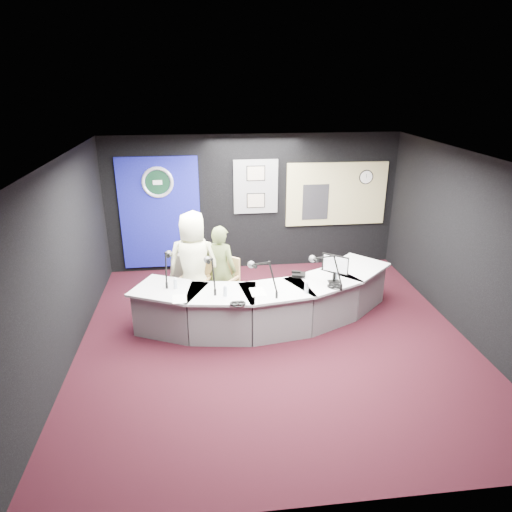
{
  "coord_description": "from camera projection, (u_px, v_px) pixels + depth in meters",
  "views": [
    {
      "loc": [
        -1.01,
        -6.1,
        3.85
      ],
      "look_at": [
        -0.2,
        0.8,
        1.1
      ],
      "focal_mm": 32.0,
      "sensor_mm": 36.0,
      "label": 1
    }
  ],
  "objects": [
    {
      "name": "framed_photo_upper",
      "position": [
        256.0,
        173.0,
        9.13
      ],
      "size": [
        0.34,
        0.02,
        0.27
      ],
      "primitive_type": "cube",
      "color": "gray",
      "rests_on": "pinboard"
    },
    {
      "name": "equipment_rack",
      "position": [
        315.0,
        202.0,
        9.5
      ],
      "size": [
        0.55,
        0.02,
        0.75
      ],
      "primitive_type": "cube",
      "color": "black",
      "rests_on": "booth_window_frame"
    },
    {
      "name": "desk_phone",
      "position": [
        299.0,
        275.0,
        7.56
      ],
      "size": [
        0.26,
        0.23,
        0.05
      ],
      "primitive_type": "cube",
      "rotation": [
        0.0,
        0.0,
        -0.28
      ],
      "color": "black",
      "rests_on": "broadcast_desk"
    },
    {
      "name": "booth_glow",
      "position": [
        337.0,
        194.0,
        9.51
      ],
      "size": [
        2.0,
        0.02,
        1.2
      ],
      "primitive_type": "cube",
      "color": "#FFE6A1",
      "rests_on": "booth_window_frame"
    },
    {
      "name": "paper_stack",
      "position": [
        180.0,
        299.0,
        6.8
      ],
      "size": [
        0.23,
        0.31,
        0.0
      ],
      "primitive_type": "cube",
      "rotation": [
        0.0,
        0.0,
        0.06
      ],
      "color": "white",
      "rests_on": "broadcast_desk"
    },
    {
      "name": "wall_left",
      "position": [
        62.0,
        266.0,
        6.31
      ],
      "size": [
        0.02,
        6.0,
        2.8
      ],
      "primitive_type": "cube",
      "color": "black",
      "rests_on": "ground"
    },
    {
      "name": "water_bottles",
      "position": [
        259.0,
        283.0,
        7.1
      ],
      "size": [
        2.65,
        0.51,
        0.18
      ],
      "primitive_type": null,
      "color": "silver",
      "rests_on": "broadcast_desk"
    },
    {
      "name": "wall_back",
      "position": [
        253.0,
        203.0,
        9.41
      ],
      "size": [
        6.0,
        0.02,
        2.8
      ],
      "primitive_type": "cube",
      "color": "black",
      "rests_on": "ground"
    },
    {
      "name": "agency_seal",
      "position": [
        158.0,
        182.0,
        8.96
      ],
      "size": [
        0.63,
        0.07,
        0.63
      ],
      "primitive_type": "torus",
      "rotation": [
        1.57,
        0.0,
        0.0
      ],
      "color": "silver",
      "rests_on": "backdrop_panel"
    },
    {
      "name": "ground",
      "position": [
        275.0,
        339.0,
        7.16
      ],
      "size": [
        6.0,
        6.0,
        0.0
      ],
      "primitive_type": "plane",
      "color": "black",
      "rests_on": "ground"
    },
    {
      "name": "wall_right",
      "position": [
        470.0,
        248.0,
        6.97
      ],
      "size": [
        0.02,
        6.0,
        2.8
      ],
      "primitive_type": "cube",
      "color": "black",
      "rests_on": "ground"
    },
    {
      "name": "boom_mic_d",
      "position": [
        327.0,
        267.0,
        7.18
      ],
      "size": [
        0.47,
        0.63,
        0.6
      ],
      "primitive_type": null,
      "color": "black",
      "rests_on": "broadcast_desk"
    },
    {
      "name": "person_man",
      "position": [
        194.0,
        264.0,
        7.67
      ],
      "size": [
        0.95,
        0.69,
        1.81
      ],
      "primitive_type": "imported",
      "rotation": [
        0.0,
        0.0,
        3.01
      ],
      "color": "#FEFFCB",
      "rests_on": "ground"
    },
    {
      "name": "wall_clock",
      "position": [
        366.0,
        177.0,
        9.43
      ],
      "size": [
        0.28,
        0.01,
        0.28
      ],
      "primitive_type": "cylinder",
      "rotation": [
        1.57,
        0.0,
        0.0
      ],
      "color": "white",
      "rests_on": "booth_window_frame"
    },
    {
      "name": "booth_window_frame",
      "position": [
        336.0,
        194.0,
        9.52
      ],
      "size": [
        2.12,
        0.06,
        1.32
      ],
      "primitive_type": "cube",
      "color": "tan",
      "rests_on": "wall_back"
    },
    {
      "name": "backdrop_panel",
      "position": [
        160.0,
        214.0,
        9.23
      ],
      "size": [
        1.6,
        0.05,
        2.3
      ],
      "primitive_type": "cube",
      "color": "navy",
      "rests_on": "wall_back"
    },
    {
      "name": "boom_mic_c",
      "position": [
        264.0,
        273.0,
        6.94
      ],
      "size": [
        0.45,
        0.65,
        0.6
      ],
      "primitive_type": null,
      "color": "black",
      "rests_on": "broadcast_desk"
    },
    {
      "name": "ceiling",
      "position": [
        278.0,
        160.0,
        6.13
      ],
      "size": [
        6.0,
        6.0,
        0.02
      ],
      "primitive_type": "cube",
      "color": "silver",
      "rests_on": "ground"
    },
    {
      "name": "pinboard",
      "position": [
        256.0,
        187.0,
        9.26
      ],
      "size": [
        0.9,
        0.04,
        1.1
      ],
      "primitive_type": "cube",
      "color": "slate",
      "rests_on": "wall_back"
    },
    {
      "name": "framed_photo_lower",
      "position": [
        256.0,
        201.0,
        9.34
      ],
      "size": [
        0.34,
        0.02,
        0.27
      ],
      "primitive_type": "cube",
      "color": "gray",
      "rests_on": "pinboard"
    },
    {
      "name": "draped_jacket",
      "position": [
        187.0,
        274.0,
        7.96
      ],
      "size": [
        0.49,
        0.31,
        0.7
      ],
      "primitive_type": "cube",
      "rotation": [
        0.0,
        0.0,
        -0.46
      ],
      "color": "slate",
      "rests_on": "armchair_left"
    },
    {
      "name": "armchair_right",
      "position": [
        221.0,
        285.0,
        7.86
      ],
      "size": [
        0.77,
        0.77,
        0.97
      ],
      "primitive_type": null,
      "rotation": [
        0.0,
        0.0,
        -0.68
      ],
      "color": "tan",
      "rests_on": "ground"
    },
    {
      "name": "seal_center",
      "position": [
        158.0,
        182.0,
        8.96
      ],
      "size": [
        0.48,
        0.01,
        0.48
      ],
      "primitive_type": "cylinder",
      "rotation": [
        1.57,
        0.0,
        0.0
      ],
      "color": "black",
      "rests_on": "backdrop_panel"
    },
    {
      "name": "computer_monitor",
      "position": [
        335.0,
        264.0,
        7.24
      ],
      "size": [
        0.36,
        0.28,
        0.29
      ],
      "primitive_type": "cube",
      "rotation": [
        0.0,
        0.0,
        -0.66
      ],
      "color": "black",
      "rests_on": "broadcast_desk"
    },
    {
      "name": "notepad",
      "position": [
        258.0,
        292.0,
        7.02
      ],
      "size": [
        0.24,
        0.33,
        0.0
      ],
      "primitive_type": "cube",
      "rotation": [
        0.0,
        0.0,
        0.07
      ],
      "color": "white",
      "rests_on": "broadcast_desk"
    },
    {
      "name": "wall_front",
      "position": [
        332.0,
        385.0,
        3.87
      ],
      "size": [
        6.0,
        0.02,
        2.8
      ],
      "primitive_type": "cube",
      "color": "black",
      "rests_on": "ground"
    },
    {
      "name": "headphones_near",
      "position": [
        334.0,
        286.0,
        7.18
      ],
      "size": [
        0.23,
        0.23,
        0.04
      ],
      "primitive_type": "torus",
      "color": "black",
      "rests_on": "broadcast_desk"
    },
    {
      "name": "headphones_far",
      "position": [
        238.0,
        303.0,
        6.62
      ],
      "size": [
        0.22,
        0.22,
        0.04
      ],
      "primitive_type": "torus",
      "color": "black",
      "rests_on": "broadcast_desk"
    },
    {
      "name": "armchair_left",
      "position": [
        195.0,
        288.0,
        7.83
      ],
      "size": [
        0.69,
        0.69,
        0.91
      ],
      "primitive_type": null,
      "rotation": [
        0.0,
        0.0,
        -0.46
      ],
      "color": "tan",
      "rests_on": "ground"
    },
    {
      "name": "boom_mic_b",
      "position": [
        211.0,
        269.0,
        7.08
      ],
      "size": [
        0.22,
        0.73,
        0.6
      ],
      "primitive_type": null,
      "color": "black",
      "rests_on": "broadcast_desk"
    },
    {
      "name": "person_woman",
      "position": [
        221.0,
        270.0,
        7.75
      ],
      "size": [
        0.68,
        0.6,
        1.56
      ],
      "primitive_type": "imported",
      "rotation": [
        0.0,
        0.0,
        2.65
      ],
      "color": "#556334",
      "rests_on": "ground"
    },
    {
      "name": "boom_mic_a",
      "position": [
        167.0,
        263.0,
        7.32
      ],
      "size": [
        0.16,
        0.74,
        0.6
      ],
      "primitive_type": null,
      "color": "black",
      "rests_on": "broadcast_desk"
    },
    {
      "name": "broadcast_desk",
      "position": [
        267.0,
        302.0,
        7.52
      ],
      "size": [
        4.5,
        1.9,
        0.75
      ],
      "primitive_type": null,
      "color": "#BABCBE",
      "rests_on": "ground"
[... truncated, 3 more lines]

